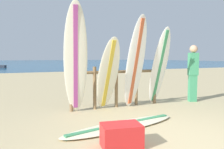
# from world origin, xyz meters

# --- Properties ---
(ground_plane) EXTENTS (120.00, 120.00, 0.00)m
(ground_plane) POSITION_xyz_m (0.00, 0.00, 0.00)
(ground_plane) COLOR tan
(ocean_water) EXTENTS (120.00, 80.00, 0.01)m
(ocean_water) POSITION_xyz_m (0.00, 58.00, 0.00)
(ocean_water) COLOR navy
(ocean_water) RESTS_ON ground
(surfboard_rack) EXTENTS (2.60, 0.09, 1.13)m
(surfboard_rack) POSITION_xyz_m (0.04, 2.80, 0.67)
(surfboard_rack) COLOR olive
(surfboard_rack) RESTS_ON ground
(surfboard_leaning_far_left) EXTENTS (0.68, 0.80, 2.64)m
(surfboard_leaning_far_left) POSITION_xyz_m (-1.17, 2.48, 1.32)
(surfboard_leaning_far_left) COLOR silver
(surfboard_leaning_far_left) RESTS_ON ground
(surfboard_leaning_left) EXTENTS (0.53, 0.88, 1.86)m
(surfboard_leaning_left) POSITION_xyz_m (-0.36, 2.44, 0.93)
(surfboard_leaning_left) COLOR silver
(surfboard_leaning_left) RESTS_ON ground
(surfboard_leaning_center_left) EXTENTS (0.60, 0.75, 2.44)m
(surfboard_leaning_center_left) POSITION_xyz_m (0.41, 2.43, 1.22)
(surfboard_leaning_center_left) COLOR white
(surfboard_leaning_center_left) RESTS_ON ground
(surfboard_leaning_center) EXTENTS (0.50, 0.82, 2.19)m
(surfboard_leaning_center) POSITION_xyz_m (1.25, 2.52, 1.10)
(surfboard_leaning_center) COLOR white
(surfboard_leaning_center) RESTS_ON ground
(surfboard_lying_on_sand) EXTENTS (2.66, 1.03, 0.08)m
(surfboard_lying_on_sand) POSITION_xyz_m (-0.57, 1.17, 0.03)
(surfboard_lying_on_sand) COLOR beige
(surfboard_lying_on_sand) RESTS_ON ground
(beachgoer_standing) EXTENTS (0.32, 0.26, 1.74)m
(beachgoer_standing) POSITION_xyz_m (2.52, 2.56, 0.96)
(beachgoer_standing) COLOR #3F9966
(beachgoer_standing) RESTS_ON ground
(cooler_box) EXTENTS (0.65, 0.49, 0.36)m
(cooler_box) POSITION_xyz_m (-1.01, 0.32, 0.18)
(cooler_box) COLOR red
(cooler_box) RESTS_ON ground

